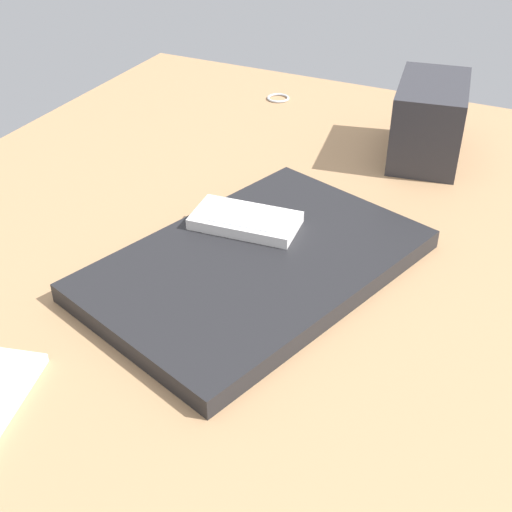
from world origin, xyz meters
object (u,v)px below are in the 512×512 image
Objects in this scene: laptop_closed at (256,265)px; desk_organizer at (429,120)px; cell_phone_on_laptop at (245,220)px; key_ring at (278,98)px.

desk_organizer is (-33.05, 8.52, 3.94)cm from laptop_closed.
desk_organizer reaches higher than laptop_closed.
laptop_closed is at bearing 36.41° from cell_phone_on_laptop.
cell_phone_on_laptop is at bearing -125.50° from laptop_closed.
cell_phone_on_laptop is 30.88cm from desk_organizer.
desk_organizer is at bearing -176.37° from laptop_closed.
key_ring is (-38.26, -13.25, -2.40)cm from cell_phone_on_laptop.
cell_phone_on_laptop reaches higher than key_ring.
laptop_closed is 9.45× the size of key_ring.
laptop_closed is 6.02cm from cell_phone_on_laptop.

